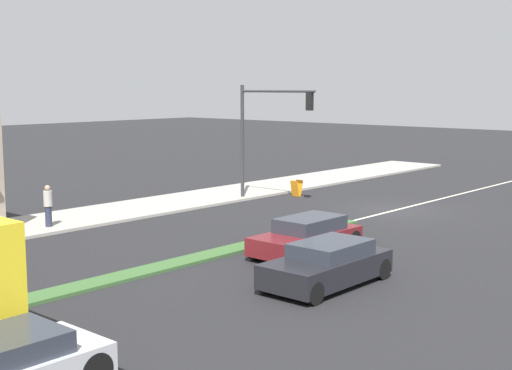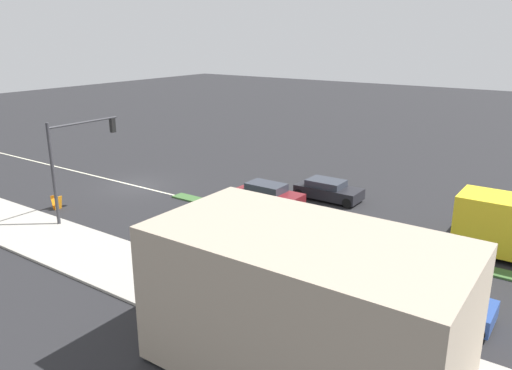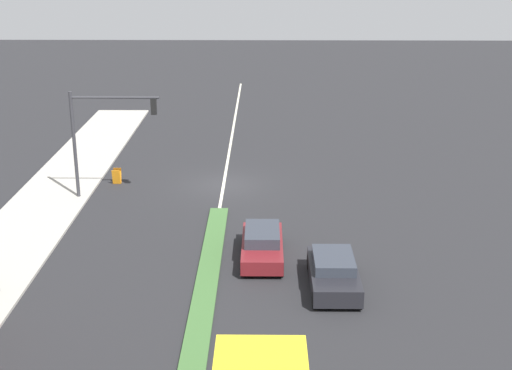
{
  "view_description": "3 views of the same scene",
  "coord_description": "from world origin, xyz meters",
  "px_view_note": "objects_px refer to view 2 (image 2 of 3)",
  "views": [
    {
      "loc": [
        -16.59,
        28.6,
        5.65
      ],
      "look_at": [
        0.17,
        9.65,
        2.14
      ],
      "focal_mm": 50.0,
      "sensor_mm": 36.0,
      "label": 1
    },
    {
      "loc": [
        22.4,
        25.92,
        10.16
      ],
      "look_at": [
        0.65,
        10.78,
        2.08
      ],
      "focal_mm": 35.0,
      "sensor_mm": 36.0,
      "label": 2
    },
    {
      "loc": [
        -2.27,
        37.72,
        12.86
      ],
      "look_at": [
        -1.9,
        6.89,
        2.33
      ],
      "focal_mm": 50.0,
      "sensor_mm": 36.0,
      "label": 3
    }
  ],
  "objects_px": {
    "coupe_blue": "(431,299)",
    "sedan_dark": "(328,190)",
    "sedan_silver": "(507,225)",
    "sedan_maroon": "(268,194)",
    "warning_aframe_sign": "(57,202)",
    "traffic_signal_main": "(74,152)",
    "pedestrian": "(203,262)"
  },
  "relations": [
    {
      "from": "traffic_signal_main",
      "to": "sedan_dark",
      "type": "xyz_separation_m",
      "value": [
        -11.12,
        10.09,
        -3.28
      ]
    },
    {
      "from": "pedestrian",
      "to": "coupe_blue",
      "type": "bearing_deg",
      "value": 109.46
    },
    {
      "from": "coupe_blue",
      "to": "warning_aframe_sign",
      "type": "bearing_deg",
      "value": -87.39
    },
    {
      "from": "warning_aframe_sign",
      "to": "sedan_dark",
      "type": "height_order",
      "value": "sedan_dark"
    },
    {
      "from": "traffic_signal_main",
      "to": "coupe_blue",
      "type": "relative_size",
      "value": 1.29
    },
    {
      "from": "coupe_blue",
      "to": "sedan_dark",
      "type": "bearing_deg",
      "value": -136.84
    },
    {
      "from": "sedan_dark",
      "to": "sedan_maroon",
      "type": "distance_m",
      "value": 3.89
    },
    {
      "from": "traffic_signal_main",
      "to": "pedestrian",
      "type": "bearing_deg",
      "value": 80.03
    },
    {
      "from": "warning_aframe_sign",
      "to": "sedan_maroon",
      "type": "distance_m",
      "value": 12.8
    },
    {
      "from": "warning_aframe_sign",
      "to": "sedan_silver",
      "type": "distance_m",
      "value": 25.42
    },
    {
      "from": "warning_aframe_sign",
      "to": "sedan_maroon",
      "type": "relative_size",
      "value": 0.19
    },
    {
      "from": "sedan_silver",
      "to": "sedan_maroon",
      "type": "height_order",
      "value": "sedan_maroon"
    },
    {
      "from": "sedan_silver",
      "to": "sedan_maroon",
      "type": "bearing_deg",
      "value": -77.92
    },
    {
      "from": "traffic_signal_main",
      "to": "sedan_dark",
      "type": "bearing_deg",
      "value": 137.79
    },
    {
      "from": "sedan_maroon",
      "to": "sedan_silver",
      "type": "bearing_deg",
      "value": 102.08
    },
    {
      "from": "sedan_silver",
      "to": "traffic_signal_main",
      "type": "bearing_deg",
      "value": -61.48
    },
    {
      "from": "warning_aframe_sign",
      "to": "sedan_silver",
      "type": "xyz_separation_m",
      "value": [
        -11.0,
        22.91,
        0.18
      ]
    },
    {
      "from": "sedan_maroon",
      "to": "traffic_signal_main",
      "type": "bearing_deg",
      "value": -41.58
    },
    {
      "from": "sedan_silver",
      "to": "coupe_blue",
      "type": "xyz_separation_m",
      "value": [
        10.0,
        -1.0,
        0.01
      ]
    },
    {
      "from": "sedan_dark",
      "to": "coupe_blue",
      "type": "height_order",
      "value": "sedan_dark"
    },
    {
      "from": "warning_aframe_sign",
      "to": "sedan_maroon",
      "type": "height_order",
      "value": "sedan_maroon"
    },
    {
      "from": "coupe_blue",
      "to": "sedan_maroon",
      "type": "xyz_separation_m",
      "value": [
        -7.2,
        -12.08,
        -0.01
      ]
    },
    {
      "from": "sedan_dark",
      "to": "sedan_maroon",
      "type": "relative_size",
      "value": 0.97
    },
    {
      "from": "warning_aframe_sign",
      "to": "traffic_signal_main",
      "type": "bearing_deg",
      "value": 87.06
    },
    {
      "from": "traffic_signal_main",
      "to": "sedan_silver",
      "type": "distance_m",
      "value": 23.53
    },
    {
      "from": "sedan_maroon",
      "to": "sedan_dark",
      "type": "bearing_deg",
      "value": 136.0
    },
    {
      "from": "sedan_dark",
      "to": "sedan_silver",
      "type": "distance_m",
      "value": 10.38
    },
    {
      "from": "warning_aframe_sign",
      "to": "coupe_blue",
      "type": "height_order",
      "value": "coupe_blue"
    },
    {
      "from": "pedestrian",
      "to": "sedan_silver",
      "type": "relative_size",
      "value": 0.36
    },
    {
      "from": "traffic_signal_main",
      "to": "warning_aframe_sign",
      "type": "relative_size",
      "value": 6.69
    },
    {
      "from": "sedan_dark",
      "to": "sedan_maroon",
      "type": "bearing_deg",
      "value": -44.0
    },
    {
      "from": "sedan_maroon",
      "to": "warning_aframe_sign",
      "type": "bearing_deg",
      "value": -50.16
    }
  ]
}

